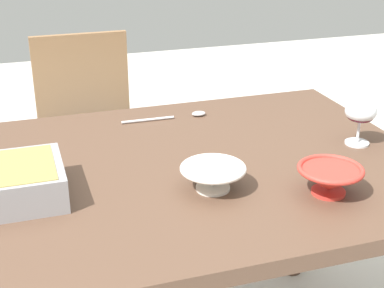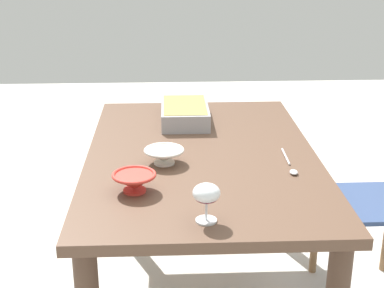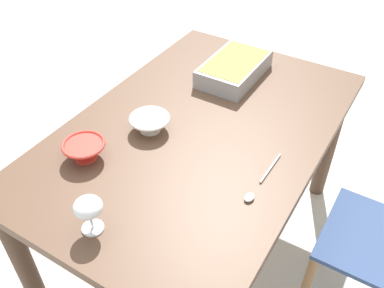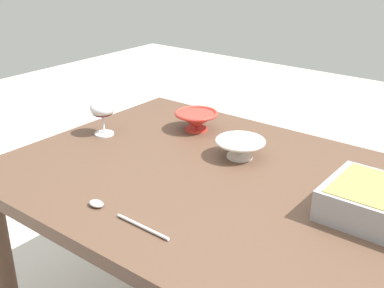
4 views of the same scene
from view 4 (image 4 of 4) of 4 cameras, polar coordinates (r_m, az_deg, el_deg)
name	(u,v)px [view 4 (image 4 of 4)]	position (r m, az deg, el deg)	size (l,w,h in m)	color
dining_table	(242,218)	(1.41, 5.90, -8.61)	(1.44, 0.93, 0.73)	brown
wine_glass	(102,110)	(1.69, -10.50, 3.93)	(0.09, 0.09, 0.13)	white
mixing_bowl	(240,147)	(1.52, 5.68, -0.34)	(0.16, 0.16, 0.06)	white
small_bowl	(196,120)	(1.72, 0.52, 2.89)	(0.15, 0.15, 0.07)	red
serving_spoon	(112,212)	(1.23, -9.37, -7.85)	(0.27, 0.03, 0.01)	silver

